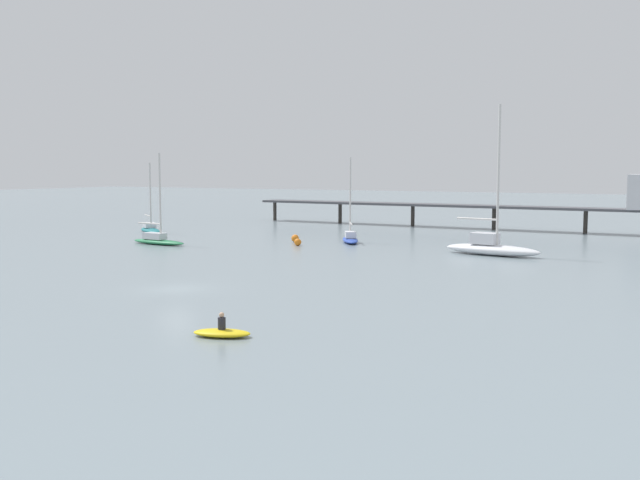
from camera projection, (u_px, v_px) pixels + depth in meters
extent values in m
plane|color=gray|center=(176.00, 289.00, 46.84)|extent=(400.00, 400.00, 0.00)
cube|color=#4C4C51|center=(452.00, 206.00, 94.93)|extent=(57.26, 5.05, 0.30)
cylinder|color=#38332D|center=(275.00, 211.00, 108.82)|extent=(0.50, 0.50, 2.75)
cylinder|color=#38332D|center=(340.00, 213.00, 103.32)|extent=(0.50, 0.50, 2.75)
cylinder|color=#38332D|center=(413.00, 216.00, 97.82)|extent=(0.50, 0.50, 2.75)
cylinder|color=#38332D|center=(494.00, 219.00, 92.33)|extent=(0.50, 0.50, 2.75)
cylinder|color=#38332D|center=(586.00, 222.00, 86.83)|extent=(0.50, 0.50, 2.75)
ellipsoid|color=#1E727A|center=(151.00, 230.00, 87.74)|extent=(6.35, 5.32, 0.61)
cube|color=silver|center=(149.00, 225.00, 88.16)|extent=(2.26, 2.13, 0.58)
cylinder|color=silver|center=(150.00, 196.00, 87.04)|extent=(0.20, 0.20, 7.77)
cylinder|color=silver|center=(148.00, 216.00, 88.75)|extent=(2.73, 2.05, 0.16)
ellipsoid|color=#287F4C|center=(159.00, 242.00, 74.44)|extent=(7.06, 2.27, 0.51)
cube|color=silver|center=(155.00, 236.00, 74.69)|extent=(2.57, 1.37, 0.66)
cylinder|color=silver|center=(160.00, 196.00, 73.80)|extent=(0.20, 0.20, 8.74)
cylinder|color=silver|center=(149.00, 223.00, 74.97)|extent=(3.23, 0.47, 0.16)
ellipsoid|color=#2D4CB7|center=(350.00, 240.00, 76.40)|extent=(4.37, 5.96, 0.54)
cube|color=silver|center=(351.00, 235.00, 75.86)|extent=(1.74, 1.93, 0.65)
cylinder|color=silver|center=(350.00, 197.00, 76.27)|extent=(0.19, 0.19, 8.31)
cylinder|color=silver|center=(351.00, 224.00, 75.08)|extent=(1.61, 2.59, 0.15)
ellipsoid|color=white|center=(492.00, 250.00, 65.14)|extent=(9.12, 3.60, 0.97)
cube|color=silver|center=(485.00, 238.00, 65.48)|extent=(2.51, 1.89, 1.00)
cylinder|color=silver|center=(498.00, 175.00, 64.22)|extent=(0.23, 0.23, 12.29)
cylinder|color=silver|center=(477.00, 219.00, 65.79)|extent=(3.87, 0.80, 0.18)
ellipsoid|color=yellow|center=(222.00, 333.00, 33.56)|extent=(2.94, 2.01, 0.35)
cylinder|color=#26262D|center=(222.00, 323.00, 33.51)|extent=(0.46, 0.46, 0.55)
sphere|color=tan|center=(222.00, 315.00, 33.48)|extent=(0.24, 0.24, 0.24)
sphere|color=orange|center=(295.00, 238.00, 76.78)|extent=(0.80, 0.80, 0.80)
sphere|color=orange|center=(298.00, 242.00, 73.15)|extent=(0.72, 0.72, 0.72)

